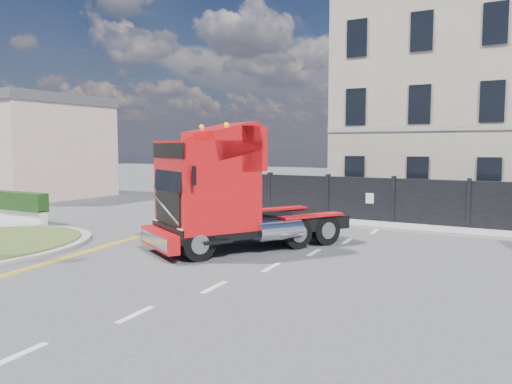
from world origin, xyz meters
The scene contains 6 objects.
ground centered at (0.00, 0.00, 0.00)m, with size 120.00×120.00×0.00m, color #424244.
seaside_bldg_pink centered at (-20.00, 9.00, 3.00)m, with size 8.00×8.00×6.00m, color beige.
hoarding_fence centered at (6.55, 9.00, 1.00)m, with size 18.80×0.25×2.00m.
georgian_building centered at (6.00, 16.50, 5.77)m, with size 12.30×10.30×12.80m.
pavement_far centered at (6.00, 8.10, 0.06)m, with size 20.00×1.60×0.12m, color gray.
truck centered at (0.49, 1.03, 1.79)m, with size 5.49×7.01×4.00m.
Camera 1 is at (9.25, -12.52, 3.38)m, focal length 35.00 mm.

